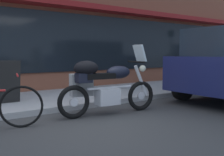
% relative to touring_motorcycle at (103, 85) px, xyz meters
% --- Properties ---
extents(ground_plane, '(80.00, 80.00, 0.00)m').
position_rel_touring_motorcycle_xyz_m(ground_plane, '(-0.57, -0.44, -0.60)').
color(ground_plane, '#393939').
extents(touring_motorcycle, '(2.13, 0.81, 1.39)m').
position_rel_touring_motorcycle_xyz_m(touring_motorcycle, '(0.00, 0.00, 0.00)').
color(touring_motorcycle, black).
rests_on(touring_motorcycle, ground_plane).
extents(sandwich_board_sign, '(0.55, 0.41, 0.93)m').
position_rel_touring_motorcycle_xyz_m(sandwich_board_sign, '(-1.40, 1.75, -0.01)').
color(sandwich_board_sign, black).
rests_on(sandwich_board_sign, sidewalk_curb).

